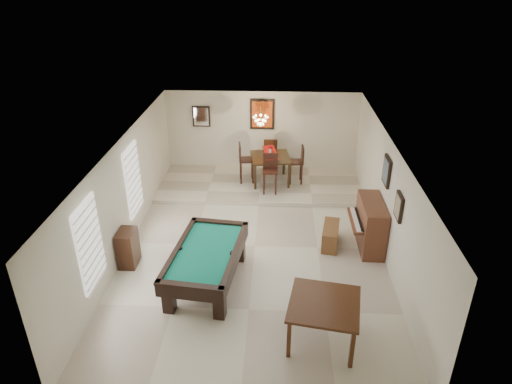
# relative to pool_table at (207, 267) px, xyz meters

# --- Properties ---
(ground_plane) EXTENTS (6.00, 9.00, 0.02)m
(ground_plane) POSITION_rel_pool_table_xyz_m (0.93, 1.46, -0.41)
(ground_plane) COLOR beige
(wall_back) EXTENTS (6.00, 0.04, 2.60)m
(wall_back) POSITION_rel_pool_table_xyz_m (0.93, 5.96, 0.90)
(wall_back) COLOR silver
(wall_back) RESTS_ON ground_plane
(wall_front) EXTENTS (6.00, 0.04, 2.60)m
(wall_front) POSITION_rel_pool_table_xyz_m (0.93, -3.04, 0.90)
(wall_front) COLOR silver
(wall_front) RESTS_ON ground_plane
(wall_left) EXTENTS (0.04, 9.00, 2.60)m
(wall_left) POSITION_rel_pool_table_xyz_m (-2.07, 1.46, 0.90)
(wall_left) COLOR silver
(wall_left) RESTS_ON ground_plane
(wall_right) EXTENTS (0.04, 9.00, 2.60)m
(wall_right) POSITION_rel_pool_table_xyz_m (3.93, 1.46, 0.90)
(wall_right) COLOR silver
(wall_right) RESTS_ON ground_plane
(ceiling) EXTENTS (6.00, 9.00, 0.04)m
(ceiling) POSITION_rel_pool_table_xyz_m (0.93, 1.46, 2.20)
(ceiling) COLOR white
(ceiling) RESTS_ON wall_back
(dining_step) EXTENTS (6.00, 2.50, 0.12)m
(dining_step) POSITION_rel_pool_table_xyz_m (0.93, 4.71, -0.34)
(dining_step) COLOR beige
(dining_step) RESTS_ON ground_plane
(window_left_front) EXTENTS (0.06, 1.00, 1.70)m
(window_left_front) POSITION_rel_pool_table_xyz_m (-2.04, -0.74, 1.00)
(window_left_front) COLOR white
(window_left_front) RESTS_ON wall_left
(window_left_rear) EXTENTS (0.06, 1.00, 1.70)m
(window_left_rear) POSITION_rel_pool_table_xyz_m (-2.04, 2.06, 1.00)
(window_left_rear) COLOR white
(window_left_rear) RESTS_ON wall_left
(pool_table) EXTENTS (1.59, 2.55, 0.80)m
(pool_table) POSITION_rel_pool_table_xyz_m (0.00, 0.00, 0.00)
(pool_table) COLOR black
(pool_table) RESTS_ON ground_plane
(square_table) EXTENTS (1.40, 1.40, 0.83)m
(square_table) POSITION_rel_pool_table_xyz_m (2.29, -1.51, 0.02)
(square_table) COLOR #361C0D
(square_table) RESTS_ON ground_plane
(upright_piano) EXTENTS (0.78, 1.40, 1.16)m
(upright_piano) POSITION_rel_pool_table_xyz_m (3.52, 1.61, 0.18)
(upright_piano) COLOR brown
(upright_piano) RESTS_ON ground_plane
(piano_bench) EXTENTS (0.50, 0.96, 0.51)m
(piano_bench) POSITION_rel_pool_table_xyz_m (2.73, 1.61, -0.15)
(piano_bench) COLOR brown
(piano_bench) RESTS_ON ground_plane
(apothecary_chest) EXTENTS (0.37, 0.56, 0.84)m
(apothecary_chest) POSITION_rel_pool_table_xyz_m (-1.85, 0.60, 0.02)
(apothecary_chest) COLOR black
(apothecary_chest) RESTS_ON ground_plane
(dining_table) EXTENTS (1.28, 1.28, 0.94)m
(dining_table) POSITION_rel_pool_table_xyz_m (1.21, 4.85, 0.19)
(dining_table) COLOR black
(dining_table) RESTS_ON dining_step
(flower_vase) EXTENTS (0.16, 0.16, 0.24)m
(flower_vase) POSITION_rel_pool_table_xyz_m (1.21, 4.85, 0.77)
(flower_vase) COLOR #AA0E11
(flower_vase) RESTS_ON dining_table
(dining_chair_south) EXTENTS (0.42, 0.42, 1.14)m
(dining_chair_south) POSITION_rel_pool_table_xyz_m (1.23, 4.13, 0.29)
(dining_chair_south) COLOR black
(dining_chair_south) RESTS_ON dining_step
(dining_chair_north) EXTENTS (0.42, 0.42, 1.12)m
(dining_chair_north) POSITION_rel_pool_table_xyz_m (1.20, 5.65, 0.28)
(dining_chair_north) COLOR black
(dining_chair_north) RESTS_ON dining_step
(dining_chair_west) EXTENTS (0.50, 0.50, 1.21)m
(dining_chair_west) POSITION_rel_pool_table_xyz_m (0.51, 4.84, 0.32)
(dining_chair_west) COLOR black
(dining_chair_west) RESTS_ON dining_step
(dining_chair_east) EXTENTS (0.44, 0.44, 1.14)m
(dining_chair_east) POSITION_rel_pool_table_xyz_m (1.98, 4.84, 0.29)
(dining_chair_east) COLOR black
(dining_chair_east) RESTS_ON dining_step
(chandelier) EXTENTS (0.44, 0.44, 0.60)m
(chandelier) POSITION_rel_pool_table_xyz_m (0.93, 4.66, 1.80)
(chandelier) COLOR #FFE5B2
(chandelier) RESTS_ON ceiling
(back_painting) EXTENTS (0.75, 0.06, 0.95)m
(back_painting) POSITION_rel_pool_table_xyz_m (0.93, 5.92, 1.50)
(back_painting) COLOR #D84C14
(back_painting) RESTS_ON wall_back
(back_mirror) EXTENTS (0.55, 0.06, 0.65)m
(back_mirror) POSITION_rel_pool_table_xyz_m (-0.97, 5.92, 1.40)
(back_mirror) COLOR white
(back_mirror) RESTS_ON wall_back
(right_picture_upper) EXTENTS (0.06, 0.55, 0.65)m
(right_picture_upper) POSITION_rel_pool_table_xyz_m (3.89, 1.76, 1.50)
(right_picture_upper) COLOR slate
(right_picture_upper) RESTS_ON wall_right
(right_picture_lower) EXTENTS (0.06, 0.45, 0.55)m
(right_picture_lower) POSITION_rel_pool_table_xyz_m (3.89, 0.46, 1.30)
(right_picture_lower) COLOR gray
(right_picture_lower) RESTS_ON wall_right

